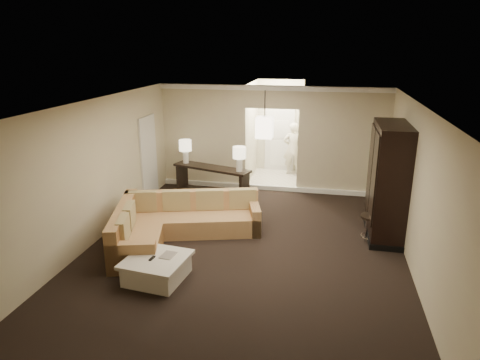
% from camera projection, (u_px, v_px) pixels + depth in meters
% --- Properties ---
extents(ground, '(8.00, 8.00, 0.00)m').
position_uv_depth(ground, '(242.00, 257.00, 7.98)').
color(ground, black).
rests_on(ground, ground).
extents(wall_back, '(6.00, 0.04, 2.80)m').
position_uv_depth(wall_back, '(271.00, 139.00, 11.29)').
color(wall_back, '#C6B395').
rests_on(wall_back, ground).
extents(wall_front, '(6.00, 0.04, 2.80)m').
position_uv_depth(wall_front, '(154.00, 324.00, 3.82)').
color(wall_front, '#C6B395').
rests_on(wall_front, ground).
extents(wall_left, '(0.04, 8.00, 2.80)m').
position_uv_depth(wall_left, '(87.00, 176.00, 8.13)').
color(wall_left, '#C6B395').
rests_on(wall_left, ground).
extents(wall_right, '(0.04, 8.00, 2.80)m').
position_uv_depth(wall_right, '(421.00, 197.00, 6.98)').
color(wall_right, '#C6B395').
rests_on(wall_right, ground).
extents(ceiling, '(6.00, 8.00, 0.02)m').
position_uv_depth(ceiling, '(242.00, 106.00, 7.13)').
color(ceiling, white).
rests_on(ceiling, wall_back).
extents(crown_molding, '(6.00, 0.10, 0.12)m').
position_uv_depth(crown_molding, '(272.00, 88.00, 10.84)').
color(crown_molding, white).
rests_on(crown_molding, wall_back).
extents(baseboard, '(6.00, 0.10, 0.12)m').
position_uv_depth(baseboard, '(270.00, 188.00, 11.65)').
color(baseboard, white).
rests_on(baseboard, ground).
extents(side_door, '(0.05, 0.90, 2.10)m').
position_uv_depth(side_door, '(149.00, 157.00, 10.85)').
color(side_door, white).
rests_on(side_door, ground).
extents(foyer, '(1.44, 2.02, 2.80)m').
position_uv_depth(foyer, '(277.00, 133.00, 12.58)').
color(foyer, silver).
rests_on(foyer, ground).
extents(sectional_sofa, '(2.96, 2.84, 0.84)m').
position_uv_depth(sectional_sofa, '(175.00, 224.00, 8.62)').
color(sectional_sofa, brown).
rests_on(sectional_sofa, ground).
extents(coffee_table, '(1.09, 1.09, 0.41)m').
position_uv_depth(coffee_table, '(157.00, 268.00, 7.18)').
color(coffee_table, silver).
rests_on(coffee_table, ground).
extents(console_table, '(2.13, 1.08, 0.81)m').
position_uv_depth(console_table, '(212.00, 179.00, 11.00)').
color(console_table, black).
rests_on(console_table, ground).
extents(armoire, '(0.69, 1.62, 2.33)m').
position_uv_depth(armoire, '(388.00, 184.00, 8.60)').
color(armoire, black).
rests_on(armoire, ground).
extents(drink_table, '(0.44, 0.44, 0.55)m').
position_uv_depth(drink_table, '(371.00, 223.00, 8.52)').
color(drink_table, black).
rests_on(drink_table, ground).
extents(table_lamp_left, '(0.32, 0.32, 0.62)m').
position_uv_depth(table_lamp_left, '(185.00, 148.00, 11.15)').
color(table_lamp_left, white).
rests_on(table_lamp_left, console_table).
extents(table_lamp_right, '(0.32, 0.32, 0.62)m').
position_uv_depth(table_lamp_right, '(239.00, 155.00, 10.40)').
color(table_lamp_right, white).
rests_on(table_lamp_right, console_table).
extents(pendant_light, '(0.38, 0.38, 1.09)m').
position_uv_depth(pendant_light, '(265.00, 127.00, 9.91)').
color(pendant_light, black).
rests_on(pendant_light, ceiling).
extents(person, '(0.69, 0.51, 1.76)m').
position_uv_depth(person, '(293.00, 146.00, 12.86)').
color(person, silver).
rests_on(person, ground).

